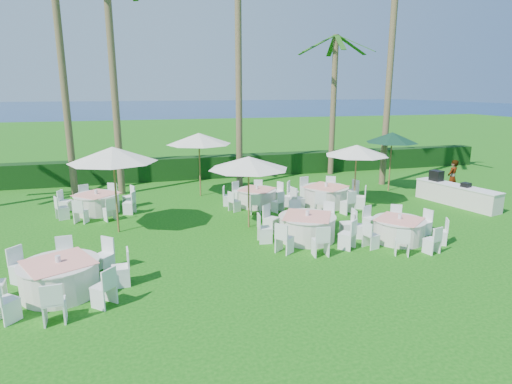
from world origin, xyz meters
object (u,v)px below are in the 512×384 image
at_px(umbrella_a, 113,155).
at_px(umbrella_c, 199,139).
at_px(banquet_table_e, 257,197).
at_px(umbrella_green, 392,137).
at_px(banquet_table_b, 307,227).
at_px(staff_person, 452,178).
at_px(banquet_table_d, 97,203).
at_px(umbrella_b, 249,163).
at_px(banquet_table_a, 60,277).
at_px(buffet_table, 456,194).
at_px(banquet_table_f, 326,195).
at_px(umbrella_d, 357,150).
at_px(banquet_table_c, 399,229).

distance_m(umbrella_a, umbrella_c, 5.63).
xyz_separation_m(banquet_table_e, umbrella_green, (6.95, 0.99, 2.21)).
bearing_deg(umbrella_a, banquet_table_b, -22.15).
relative_size(umbrella_green, staff_person, 1.70).
relative_size(banquet_table_d, umbrella_b, 1.07).
height_order(banquet_table_e, umbrella_c, umbrella_c).
height_order(banquet_table_a, buffet_table, buffet_table).
relative_size(banquet_table_a, umbrella_b, 1.15).
bearing_deg(banquet_table_b, umbrella_green, 40.10).
bearing_deg(staff_person, umbrella_c, -39.86).
bearing_deg(staff_person, banquet_table_f, -24.13).
distance_m(umbrella_c, staff_person, 11.81).
height_order(banquet_table_b, staff_person, staff_person).
distance_m(banquet_table_b, umbrella_d, 5.41).
height_order(umbrella_d, buffet_table, umbrella_d).
relative_size(umbrella_green, buffet_table, 0.75).
relative_size(banquet_table_b, banquet_table_d, 1.09).
height_order(banquet_table_f, umbrella_green, umbrella_green).
xyz_separation_m(banquet_table_c, umbrella_a, (-8.87, 3.35, 2.33)).
distance_m(banquet_table_a, umbrella_green, 15.73).
distance_m(banquet_table_e, staff_person, 9.23).
height_order(umbrella_a, umbrella_d, umbrella_a).
height_order(umbrella_d, umbrella_green, umbrella_green).
xyz_separation_m(banquet_table_c, umbrella_c, (-5.38, 7.76, 2.27)).
relative_size(banquet_table_d, umbrella_a, 1.02).
height_order(banquet_table_b, banquet_table_e, banquet_table_b).
bearing_deg(banquet_table_e, umbrella_green, 8.07).
xyz_separation_m(banquet_table_f, umbrella_c, (-4.90, 3.12, 2.22)).
height_order(umbrella_b, umbrella_c, umbrella_c).
xyz_separation_m(banquet_table_e, umbrella_c, (-2.06, 2.39, 2.27)).
distance_m(banquet_table_c, umbrella_c, 9.71).
height_order(banquet_table_d, umbrella_c, umbrella_c).
relative_size(banquet_table_b, umbrella_green, 1.16).
bearing_deg(umbrella_a, banquet_table_a, -104.85).
bearing_deg(umbrella_a, banquet_table_d, 108.41).
relative_size(banquet_table_c, banquet_table_f, 0.88).
height_order(banquet_table_c, umbrella_b, umbrella_b).
xyz_separation_m(umbrella_b, staff_person, (10.25, 2.04, -1.51)).
distance_m(banquet_table_a, banquet_table_f, 11.15).
height_order(umbrella_b, umbrella_d, umbrella_d).
xyz_separation_m(banquet_table_f, staff_person, (6.36, 0.06, 0.40)).
bearing_deg(umbrella_a, buffet_table, -0.26).
height_order(banquet_table_d, umbrella_a, umbrella_a).
bearing_deg(banquet_table_a, banquet_table_d, 87.77).
bearing_deg(banquet_table_d, umbrella_b, -32.13).
relative_size(banquet_table_c, umbrella_c, 0.99).
relative_size(banquet_table_b, banquet_table_c, 1.13).
relative_size(banquet_table_e, umbrella_a, 0.95).
relative_size(umbrella_a, staff_person, 1.78).
xyz_separation_m(umbrella_a, umbrella_b, (4.50, -0.69, -0.37)).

